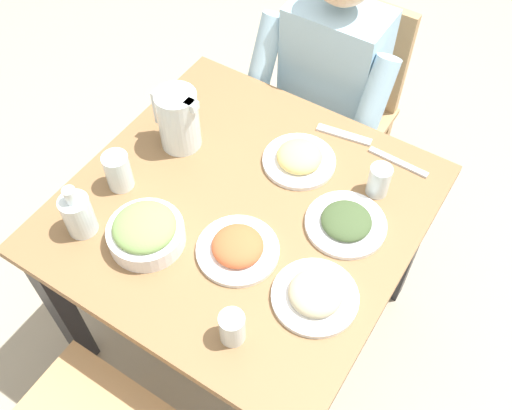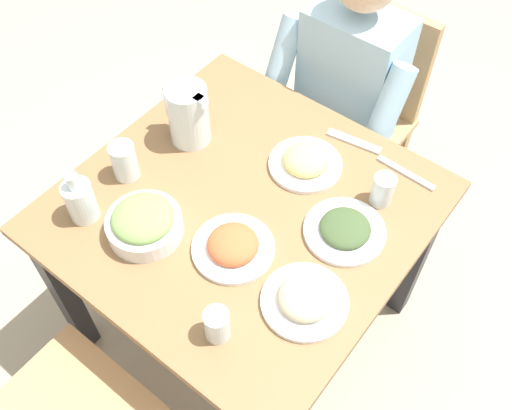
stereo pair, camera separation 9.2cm
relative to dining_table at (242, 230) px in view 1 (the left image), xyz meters
name	(u,v)px [view 1 (the left image)]	position (x,y,z in m)	size (l,w,h in m)	color
ground_plane	(245,322)	(0.00, 0.00, -0.61)	(8.00, 8.00, 0.00)	#9E937F
dining_table	(242,230)	(0.00, 0.00, 0.00)	(0.93, 0.93, 0.72)	olive
chair_near	(341,100)	(0.06, -0.77, -0.12)	(0.40, 0.40, 0.86)	tan
diner_near	(318,102)	(0.06, -0.57, 0.02)	(0.48, 0.53, 1.16)	#9EC6E0
water_pitcher	(178,119)	(0.28, -0.10, 0.21)	(0.16, 0.12, 0.19)	silver
salad_bowl	(146,232)	(0.14, 0.23, 0.16)	(0.20, 0.20, 0.09)	white
plate_rice_curry	(238,248)	(-0.07, 0.13, 0.13)	(0.22, 0.22, 0.06)	white
plate_dolmas	(346,222)	(-0.27, -0.09, 0.13)	(0.22, 0.22, 0.04)	white
plate_fries	(299,158)	(-0.06, -0.22, 0.14)	(0.21, 0.21, 0.06)	white
plate_beans	(315,294)	(-0.31, 0.14, 0.14)	(0.22, 0.22, 0.06)	white
water_glass_far_left	(379,180)	(-0.29, -0.25, 0.16)	(0.06, 0.06, 0.10)	silver
water_glass_far_right	(232,327)	(-0.19, 0.33, 0.16)	(0.06, 0.06, 0.09)	silver
water_glass_center	(118,171)	(0.33, 0.12, 0.17)	(0.07, 0.07, 0.11)	silver
oil_carafe	(79,216)	(0.31, 0.29, 0.17)	(0.08, 0.08, 0.16)	silver
fork_near	(344,135)	(-0.12, -0.39, 0.12)	(0.17, 0.03, 0.01)	silver
knife_near	(398,162)	(-0.30, -0.38, 0.12)	(0.18, 0.02, 0.01)	silver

